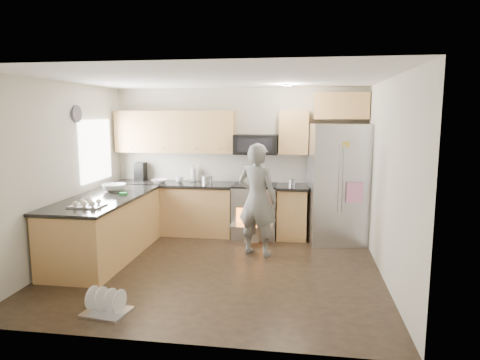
% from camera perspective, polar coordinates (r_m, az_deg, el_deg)
% --- Properties ---
extents(ground, '(4.50, 4.50, 0.00)m').
position_cam_1_polar(ground, '(6.13, -3.17, -11.70)').
color(ground, black).
rests_on(ground, ground).
extents(room_shell, '(4.54, 4.04, 2.62)m').
position_cam_1_polar(room_shell, '(5.78, -3.64, 4.12)').
color(room_shell, beige).
rests_on(room_shell, ground).
extents(back_cabinet_run, '(4.45, 0.64, 2.50)m').
position_cam_1_polar(back_cabinet_run, '(7.67, -4.88, -0.10)').
color(back_cabinet_run, tan).
rests_on(back_cabinet_run, ground).
extents(peninsula, '(0.96, 2.36, 1.04)m').
position_cam_1_polar(peninsula, '(6.77, -17.51, -5.99)').
color(peninsula, tan).
rests_on(peninsula, ground).
extents(stove_range, '(0.76, 0.97, 1.79)m').
position_cam_1_polar(stove_range, '(7.50, 2.02, -2.50)').
color(stove_range, '#B7B7BC').
rests_on(stove_range, ground).
extents(refrigerator, '(1.08, 0.89, 1.99)m').
position_cam_1_polar(refrigerator, '(7.31, 13.05, -0.49)').
color(refrigerator, '#B7B7BC').
rests_on(refrigerator, ground).
extents(person, '(0.72, 0.59, 1.72)m').
position_cam_1_polar(person, '(6.49, 2.30, -2.63)').
color(person, gray).
rests_on(person, ground).
extents(dish_rack, '(0.52, 0.44, 0.29)m').
position_cam_1_polar(dish_rack, '(5.05, -17.39, -15.80)').
color(dish_rack, '#B7B7BC').
rests_on(dish_rack, ground).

